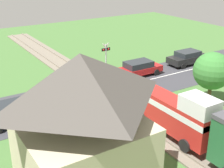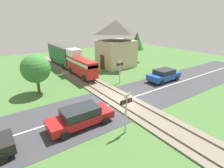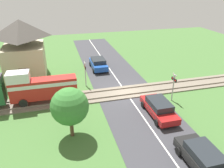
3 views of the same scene
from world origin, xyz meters
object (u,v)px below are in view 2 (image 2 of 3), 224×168
(car_near_crossing, at_px, (81,116))
(crossing_signal_west_approach, at_px, (126,107))
(train, at_px, (68,58))
(car_far_side, at_px, (164,75))
(pedestrian_by_station, at_px, (99,67))
(crossing_signal_east_approach, at_px, (120,68))
(station_building, at_px, (116,44))

(car_near_crossing, xyz_separation_m, crossing_signal_west_approach, (2.05, -2.43, 1.12))
(train, bearing_deg, car_far_side, -55.67)
(car_near_crossing, distance_m, car_far_side, 12.70)
(car_far_side, relative_size, pedestrian_by_station, 2.79)
(crossing_signal_east_approach, height_order, station_building, station_building)
(train, height_order, pedestrian_by_station, train)
(train, distance_m, crossing_signal_west_approach, 16.64)
(train, xyz_separation_m, crossing_signal_west_approach, (-2.74, -16.41, 0.00))
(train, bearing_deg, pedestrian_by_station, -45.52)
(car_near_crossing, bearing_deg, crossing_signal_west_approach, -49.94)
(station_building, bearing_deg, train, 163.19)
(car_far_side, relative_size, station_building, 0.61)
(crossing_signal_west_approach, distance_m, pedestrian_by_station, 14.48)
(car_near_crossing, distance_m, station_building, 16.95)
(crossing_signal_east_approach, bearing_deg, pedestrian_by_station, 85.08)
(car_near_crossing, height_order, car_far_side, car_far_side)
(car_far_side, xyz_separation_m, pedestrian_by_station, (-4.38, 7.84, -0.09))
(train, height_order, crossing_signal_east_approach, train)
(station_building, relative_size, pedestrian_by_station, 4.60)
(car_near_crossing, height_order, crossing_signal_east_approach, crossing_signal_east_approach)
(pedestrian_by_station, bearing_deg, crossing_signal_east_approach, -94.92)
(car_near_crossing, bearing_deg, train, 71.10)
(train, height_order, crossing_signal_west_approach, train)
(station_building, bearing_deg, crossing_signal_east_approach, -123.17)
(station_building, bearing_deg, crossing_signal_west_approach, -124.31)
(car_near_crossing, relative_size, car_far_side, 1.09)
(car_near_crossing, xyz_separation_m, pedestrian_by_station, (7.99, 10.72, -0.06))
(car_near_crossing, xyz_separation_m, car_far_side, (12.37, 2.88, 0.03))
(crossing_signal_east_approach, bearing_deg, train, 107.54)
(car_far_side, bearing_deg, car_near_crossing, -166.89)
(car_near_crossing, distance_m, crossing_signal_west_approach, 3.37)
(train, distance_m, car_far_side, 13.49)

